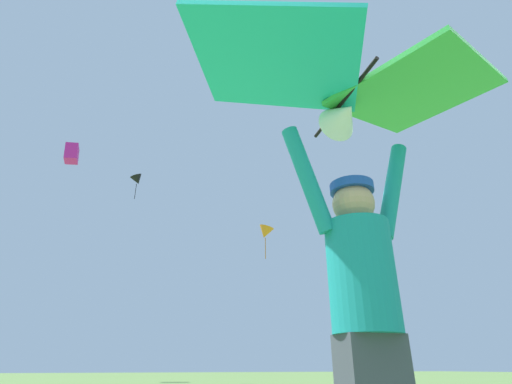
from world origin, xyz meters
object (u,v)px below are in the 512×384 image
Objects in this scene: held_stunt_kite at (348,86)px; distant_kite_black_high_left at (137,180)px; distant_kite_magenta_low_right at (72,153)px; kite_flyer_person at (365,309)px; distant_kite_orange_mid_right at (265,232)px.

held_stunt_kite is 1.31× the size of distant_kite_black_high_left.
distant_kite_magenta_low_right reaches higher than distant_kite_black_high_left.
distant_kite_black_high_left is at bearing 91.10° from kite_flyer_person.
distant_kite_black_high_left reaches higher than kite_flyer_person.
kite_flyer_person is 21.43m from distant_kite_black_high_left.
held_stunt_kite is 25.90m from distant_kite_orange_mid_right.
distant_kite_black_high_left is at bearing -158.21° from distant_kite_orange_mid_right.
kite_flyer_person is at bearing -88.90° from distant_kite_black_high_left.
distant_kite_magenta_low_right is at bearing 133.21° from distant_kite_black_high_left.
held_stunt_kite reaches higher than kite_flyer_person.
distant_kite_orange_mid_right is 1.59× the size of distant_kite_black_high_left.
distant_kite_magenta_low_right is 14.27m from distant_kite_orange_mid_right.
held_stunt_kite is 0.82× the size of distant_kite_orange_mid_right.
distant_kite_orange_mid_right is (13.66, -0.68, -4.08)m from distant_kite_magenta_low_right.
kite_flyer_person is at bearing -79.11° from distant_kite_magenta_low_right.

